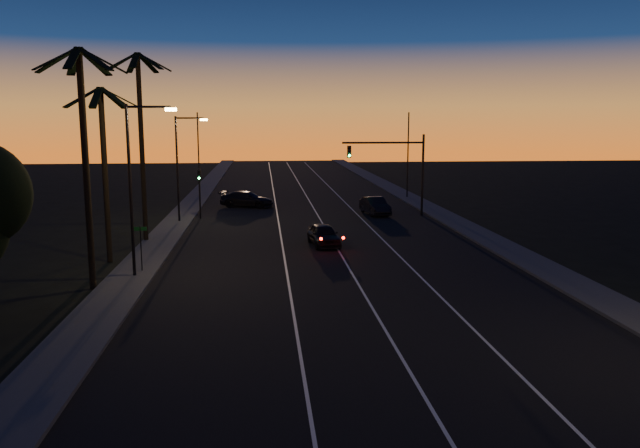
{
  "coord_description": "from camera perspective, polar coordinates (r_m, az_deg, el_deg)",
  "views": [
    {
      "loc": [
        -4.23,
        -12.55,
        8.19
      ],
      "look_at": [
        -1.23,
        19.98,
        2.74
      ],
      "focal_mm": 35.0,
      "sensor_mm": 36.0,
      "label": 1
    }
  ],
  "objects": [
    {
      "name": "signal_post",
      "position": [
        53.06,
        -10.97,
        3.58
      ],
      "size": [
        0.28,
        0.37,
        4.2
      ],
      "color": "black",
      "rests_on": "ground"
    },
    {
      "name": "street_sign",
      "position": [
        34.8,
        -16.06,
        -1.72
      ],
      "size": [
        0.7,
        0.06,
        2.6
      ],
      "color": "black",
      "rests_on": "ground"
    },
    {
      "name": "cross_car",
      "position": [
        59.75,
        -6.7,
        2.27
      ],
      "size": [
        5.52,
        3.65,
        1.49
      ],
      "color": "black",
      "rests_on": "road"
    },
    {
      "name": "right_car",
      "position": [
        54.85,
        5.04,
        1.67
      ],
      "size": [
        2.21,
        4.75,
        1.51
      ],
      "color": "black",
      "rests_on": "road"
    },
    {
      "name": "far_pole_right",
      "position": [
        66.42,
        8.04,
        6.2
      ],
      "size": [
        0.14,
        0.14,
        9.0
      ],
      "primitive_type": "cylinder",
      "color": "black",
      "rests_on": "ground"
    },
    {
      "name": "palm_mid",
      "position": [
        37.68,
        -19.15,
        6.01
      ],
      "size": [
        4.25,
        4.16,
        10.03
      ],
      "color": "black",
      "rests_on": "ground"
    },
    {
      "name": "far_pole_left",
      "position": [
        67.99,
        -11.04,
        6.2
      ],
      "size": [
        0.14,
        0.14,
        9.0
      ],
      "primitive_type": "cylinder",
      "color": "black",
      "rests_on": "ground"
    },
    {
      "name": "sidewalk_left",
      "position": [
        43.87,
        -14.32,
        -1.47
      ],
      "size": [
        2.4,
        170.0,
        0.16
      ],
      "primitive_type": "cube",
      "color": "#383836",
      "rests_on": "ground"
    },
    {
      "name": "streetlight_left_near",
      "position": [
        33.31,
        -16.5,
        4.15
      ],
      "size": [
        2.55,
        0.26,
        9.0
      ],
      "color": "black",
      "rests_on": "ground"
    },
    {
      "name": "palm_far",
      "position": [
        43.29,
        -16.06,
        8.35
      ],
      "size": [
        4.25,
        4.16,
        12.53
      ],
      "color": "black",
      "rests_on": "ground"
    },
    {
      "name": "streetlight_left_far",
      "position": [
        51.06,
        -12.59,
        5.74
      ],
      "size": [
        2.55,
        0.26,
        8.5
      ],
      "color": "black",
      "rests_on": "ground"
    },
    {
      "name": "lane_stripe_mid",
      "position": [
        43.58,
        1.05,
        -1.33
      ],
      "size": [
        0.12,
        160.0,
        0.01
      ],
      "primitive_type": "cube",
      "color": "silver",
      "rests_on": "road"
    },
    {
      "name": "sidewalk_right",
      "position": [
        45.98,
        14.43,
        -0.98
      ],
      "size": [
        2.4,
        170.0,
        0.16
      ],
      "primitive_type": "cube",
      "color": "#383836",
      "rests_on": "ground"
    },
    {
      "name": "lane_stripe_right",
      "position": [
        44.1,
        5.58,
        -1.24
      ],
      "size": [
        0.12,
        160.0,
        0.01
      ],
      "primitive_type": "cube",
      "color": "silver",
      "rests_on": "road"
    },
    {
      "name": "lead_car",
      "position": [
        41.09,
        0.33,
        -0.99
      ],
      "size": [
        2.17,
        4.8,
        1.42
      ],
      "color": "black",
      "rests_on": "road"
    },
    {
      "name": "palm_near",
      "position": [
        31.69,
        -20.74,
        6.85
      ],
      "size": [
        4.25,
        4.16,
        11.53
      ],
      "color": "black",
      "rests_on": "ground"
    },
    {
      "name": "signal_mast",
      "position": [
        53.86,
        6.96,
        5.79
      ],
      "size": [
        7.1,
        0.41,
        7.0
      ],
      "color": "black",
      "rests_on": "ground"
    },
    {
      "name": "lane_stripe_left",
      "position": [
        43.34,
        -3.55,
        -1.41
      ],
      "size": [
        0.12,
        160.0,
        0.01
      ],
      "primitive_type": "cube",
      "color": "silver",
      "rests_on": "road"
    },
    {
      "name": "road",
      "position": [
        43.53,
        0.4,
        -1.35
      ],
      "size": [
        20.0,
        170.0,
        0.01
      ],
      "primitive_type": "cube",
      "color": "black",
      "rests_on": "ground"
    }
  ]
}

